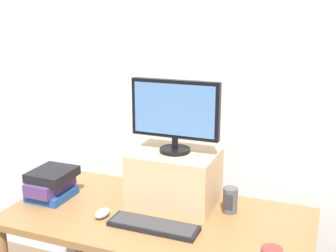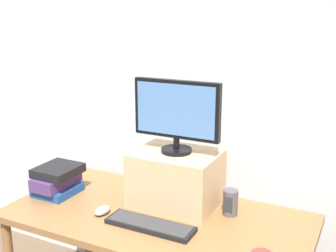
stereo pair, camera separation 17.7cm
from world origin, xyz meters
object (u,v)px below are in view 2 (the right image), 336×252
at_px(keyboard, 150,225).
at_px(desk, 157,227).
at_px(computer_mouse, 102,210).
at_px(desk_speaker, 230,202).
at_px(computer_monitor, 176,113).
at_px(riser_box, 176,178).
at_px(book_stack, 57,180).

bearing_deg(keyboard, desk, 105.02).
relative_size(keyboard, computer_mouse, 4.16).
height_order(desk, desk_speaker, desk_speaker).
relative_size(desk, desk_speaker, 11.54).
bearing_deg(desk_speaker, computer_monitor, -178.72).
height_order(desk, keyboard, keyboard).
height_order(riser_box, keyboard, riser_box).
xyz_separation_m(riser_box, keyboard, (0.00, -0.29, -0.13)).
xyz_separation_m(desk, desk_speaker, (0.33, 0.17, 0.14)).
height_order(riser_box, desk_speaker, riser_box).
relative_size(computer_monitor, keyboard, 1.07).
relative_size(riser_box, book_stack, 1.64).
distance_m(desk, book_stack, 0.64).
bearing_deg(riser_box, desk, -101.04).
bearing_deg(computer_monitor, book_stack, -164.31).
bearing_deg(computer_monitor, riser_box, 90.00).
distance_m(keyboard, computer_mouse, 0.28).
height_order(keyboard, computer_mouse, computer_mouse).
bearing_deg(book_stack, computer_monitor, 15.69).
xyz_separation_m(desk, computer_mouse, (-0.25, -0.12, 0.09)).
distance_m(computer_monitor, computer_mouse, 0.62).
bearing_deg(riser_box, computer_monitor, -90.00).
distance_m(desk, riser_box, 0.27).
relative_size(keyboard, book_stack, 1.63).
relative_size(riser_box, computer_mouse, 4.17).
bearing_deg(desk, keyboard, -74.98).
height_order(keyboard, desk_speaker, desk_speaker).
xyz_separation_m(computer_monitor, desk_speaker, (0.30, 0.01, -0.43)).
distance_m(desk, computer_mouse, 0.29).
xyz_separation_m(computer_mouse, book_stack, (-0.37, 0.09, 0.06)).
relative_size(riser_box, keyboard, 1.00).
height_order(riser_box, computer_mouse, riser_box).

